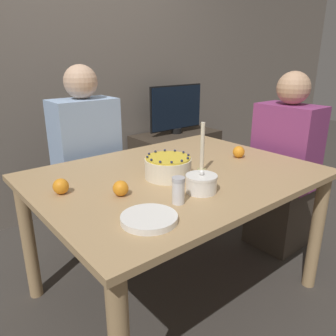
# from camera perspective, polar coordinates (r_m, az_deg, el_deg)

# --- Properties ---
(ground_plane) EXTENTS (12.00, 12.00, 0.00)m
(ground_plane) POSITION_cam_1_polar(r_m,az_deg,el_deg) (2.03, 1.26, -20.32)
(ground_plane) COLOR #3D3833
(wall_behind) EXTENTS (8.00, 0.05, 2.60)m
(wall_behind) POSITION_cam_1_polar(r_m,az_deg,el_deg) (2.79, -18.64, 18.33)
(wall_behind) COLOR slate
(wall_behind) RESTS_ON ground_plane
(dining_table) EXTENTS (1.40, 1.05, 0.72)m
(dining_table) POSITION_cam_1_polar(r_m,az_deg,el_deg) (1.71, 1.41, -3.94)
(dining_table) COLOR tan
(dining_table) RESTS_ON ground_plane
(cake) EXTENTS (0.23, 0.23, 0.12)m
(cake) POSITION_cam_1_polar(r_m,az_deg,el_deg) (1.59, 0.00, 0.13)
(cake) COLOR #EFE5CC
(cake) RESTS_ON dining_table
(sugar_bowl) EXTENTS (0.14, 0.14, 0.10)m
(sugar_bowl) POSITION_cam_1_polar(r_m,az_deg,el_deg) (1.43, 5.82, -2.67)
(sugar_bowl) COLOR white
(sugar_bowl) RESTS_ON dining_table
(sugar_shaker) EXTENTS (0.05, 0.05, 0.11)m
(sugar_shaker) POSITION_cam_1_polar(r_m,az_deg,el_deg) (1.31, 1.81, -3.90)
(sugar_shaker) COLOR white
(sugar_shaker) RESTS_ON dining_table
(plate_stack) EXTENTS (0.21, 0.21, 0.02)m
(plate_stack) POSITION_cam_1_polar(r_m,az_deg,el_deg) (1.19, -3.31, -8.78)
(plate_stack) COLOR white
(plate_stack) RESTS_ON dining_table
(candle) EXTENTS (0.05, 0.05, 0.26)m
(candle) POSITION_cam_1_polar(r_m,az_deg,el_deg) (1.65, 5.96, 2.65)
(candle) COLOR tan
(candle) RESTS_ON dining_table
(orange_fruit_0) EXTENTS (0.07, 0.07, 0.07)m
(orange_fruit_0) POSITION_cam_1_polar(r_m,az_deg,el_deg) (1.48, -18.16, -3.04)
(orange_fruit_0) COLOR orange
(orange_fruit_0) RESTS_ON dining_table
(orange_fruit_1) EXTENTS (0.07, 0.07, 0.07)m
(orange_fruit_1) POSITION_cam_1_polar(r_m,az_deg,el_deg) (1.95, 12.21, 2.77)
(orange_fruit_1) COLOR orange
(orange_fruit_1) RESTS_ON dining_table
(orange_fruit_2) EXTENTS (0.07, 0.07, 0.07)m
(orange_fruit_2) POSITION_cam_1_polar(r_m,az_deg,el_deg) (1.40, -8.25, -3.51)
(orange_fruit_2) COLOR orange
(orange_fruit_2) RESTS_ON dining_table
(person_man_blue_shirt) EXTENTS (0.40, 0.34, 1.24)m
(person_man_blue_shirt) POSITION_cam_1_polar(r_m,az_deg,el_deg) (2.24, -13.71, -1.04)
(person_man_blue_shirt) COLOR #473D33
(person_man_blue_shirt) RESTS_ON ground_plane
(person_woman_floral) EXTENTS (0.34, 0.40, 1.20)m
(person_woman_floral) POSITION_cam_1_polar(r_m,az_deg,el_deg) (2.35, 19.40, -1.09)
(person_woman_floral) COLOR #473D33
(person_woman_floral) RESTS_ON ground_plane
(side_cabinet) EXTENTS (0.86, 0.41, 0.58)m
(side_cabinet) POSITION_cam_1_polar(r_m,az_deg,el_deg) (3.25, 1.43, 1.10)
(side_cabinet) COLOR #382D23
(side_cabinet) RESTS_ON ground_plane
(tv_monitor) EXTENTS (0.60, 0.10, 0.45)m
(tv_monitor) POSITION_cam_1_polar(r_m,az_deg,el_deg) (3.13, 1.48, 10.31)
(tv_monitor) COLOR black
(tv_monitor) RESTS_ON side_cabinet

